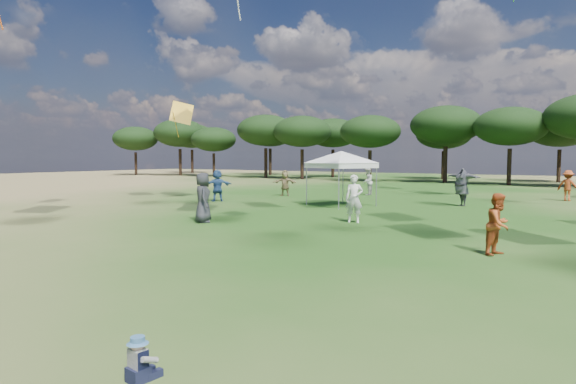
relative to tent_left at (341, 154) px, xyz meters
The scene contains 3 objects.
tent_left is the anchor object (origin of this frame).
toddler 19.89m from the tent_left, 70.46° to the right, with size 0.35×0.39×0.51m.
festival_crowd 6.98m from the tent_left, 20.29° to the left, with size 30.20×22.84×1.93m.
Camera 1 is at (3.55, -1.39, 2.50)m, focal length 30.00 mm.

